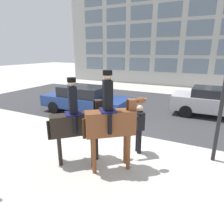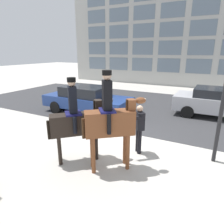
{
  "view_description": "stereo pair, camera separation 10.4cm",
  "coord_description": "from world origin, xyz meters",
  "px_view_note": "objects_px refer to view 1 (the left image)",
  "views": [
    {
      "loc": [
        2.83,
        -6.48,
        3.19
      ],
      "look_at": [
        0.19,
        -1.24,
        1.39
      ],
      "focal_mm": 32.0,
      "sensor_mm": 36.0,
      "label": 1
    },
    {
      "loc": [
        2.92,
        -6.43,
        3.19
      ],
      "look_at": [
        0.19,
        -1.24,
        1.39
      ],
      "focal_mm": 32.0,
      "sensor_mm": 36.0,
      "label": 2
    }
  ],
  "objects_px": {
    "mounted_horse_companion": "(111,120)",
    "street_car_near_lane": "(85,99)",
    "mounted_horse_lead": "(78,121)",
    "pedestrian_bystander": "(139,125)",
    "street_car_far_lane": "(215,102)"
  },
  "relations": [
    {
      "from": "mounted_horse_lead",
      "to": "pedestrian_bystander",
      "type": "height_order",
      "value": "mounted_horse_lead"
    },
    {
      "from": "street_car_far_lane",
      "to": "street_car_near_lane",
      "type": "bearing_deg",
      "value": -158.26
    },
    {
      "from": "mounted_horse_lead",
      "to": "mounted_horse_companion",
      "type": "bearing_deg",
      "value": -43.02
    },
    {
      "from": "pedestrian_bystander",
      "to": "mounted_horse_companion",
      "type": "bearing_deg",
      "value": 32.13
    },
    {
      "from": "mounted_horse_lead",
      "to": "pedestrian_bystander",
      "type": "xyz_separation_m",
      "value": [
        1.44,
        1.23,
        -0.31
      ]
    },
    {
      "from": "pedestrian_bystander",
      "to": "street_car_far_lane",
      "type": "relative_size",
      "value": 0.39
    },
    {
      "from": "mounted_horse_companion",
      "to": "street_car_near_lane",
      "type": "distance_m",
      "value": 5.56
    },
    {
      "from": "mounted_horse_lead",
      "to": "mounted_horse_companion",
      "type": "relative_size",
      "value": 0.91
    },
    {
      "from": "mounted_horse_companion",
      "to": "street_car_near_lane",
      "type": "bearing_deg",
      "value": 92.56
    },
    {
      "from": "mounted_horse_lead",
      "to": "pedestrian_bystander",
      "type": "distance_m",
      "value": 1.92
    },
    {
      "from": "pedestrian_bystander",
      "to": "street_car_far_lane",
      "type": "bearing_deg",
      "value": -152.69
    },
    {
      "from": "mounted_horse_lead",
      "to": "street_car_far_lane",
      "type": "xyz_separation_m",
      "value": [
        3.59,
        6.62,
        -0.5
      ]
    },
    {
      "from": "pedestrian_bystander",
      "to": "street_car_near_lane",
      "type": "distance_m",
      "value": 4.98
    },
    {
      "from": "street_car_far_lane",
      "to": "mounted_horse_companion",
      "type": "bearing_deg",
      "value": -110.89
    },
    {
      "from": "street_car_far_lane",
      "to": "pedestrian_bystander",
      "type": "bearing_deg",
      "value": -111.75
    }
  ]
}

